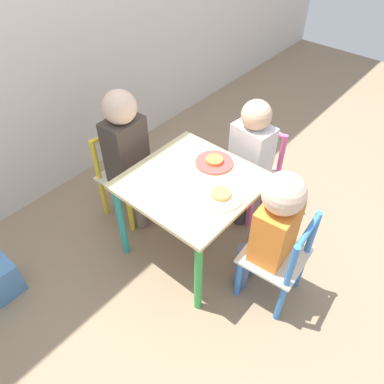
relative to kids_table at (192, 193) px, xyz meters
The scene contains 10 objects.
ground_plane 0.40m from the kids_table, ahead, with size 6.00×6.00×0.00m, color #8C755B.
kids_table is the anchor object (origin of this frame).
chair_blue 0.49m from the kids_table, 85.14° to the right, with size 0.28×0.28×0.51m.
chair_pink 0.49m from the kids_table, ahead, with size 0.29×0.29×0.51m.
chair_yellow 0.49m from the kids_table, 92.56° to the left, with size 0.27×0.27×0.51m.
child_front 0.41m from the kids_table, 85.14° to the right, with size 0.21×0.23×0.72m.
child_right 0.41m from the kids_table, ahead, with size 0.22×0.21×0.71m.
child_back 0.42m from the kids_table, 92.56° to the left, with size 0.21×0.22×0.78m.
plate_front 0.18m from the kids_table, 90.00° to the right, with size 0.19×0.19×0.03m.
plate_right 0.18m from the kids_table, ahead, with size 0.18×0.18×0.03m.
Camera 1 is at (-0.96, -0.83, 1.60)m, focal length 35.00 mm.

